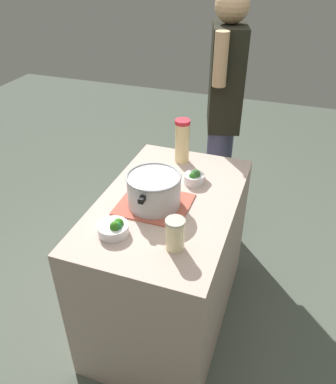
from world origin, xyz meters
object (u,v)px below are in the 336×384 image
broccoli_bowl_back (114,228)px  cooking_pot (154,190)px  lemonade_pitcher (182,141)px  broccoli_bowl_front (194,178)px  broccoli_bowl_center (154,171)px  person_cook (223,117)px  mason_jar (175,234)px

broccoli_bowl_back → cooking_pot: bearing=-18.3°
lemonade_pitcher → broccoli_bowl_front: 0.27m
broccoli_bowl_center → person_cook: bearing=-17.6°
person_cook → broccoli_bowl_back: bearing=170.2°
mason_jar → broccoli_bowl_back: size_ratio=1.06×
broccoli_bowl_front → person_cook: bearing=0.4°
mason_jar → broccoli_bowl_back: mason_jar is taller
mason_jar → person_cook: 1.21m
broccoli_bowl_center → person_cook: 0.74m
mason_jar → broccoli_bowl_center: bearing=29.8°
broccoli_bowl_front → broccoli_bowl_back: bearing=157.7°
lemonade_pitcher → mason_jar: size_ratio=1.76×
broccoli_bowl_center → broccoli_bowl_back: 0.52m
broccoli_bowl_front → person_cook: (0.69, 0.00, 0.07)m
broccoli_bowl_front → broccoli_bowl_back: 0.57m
cooking_pot → broccoli_bowl_center: cooking_pot is taller
mason_jar → broccoli_bowl_front: size_ratio=1.35×
cooking_pot → broccoli_bowl_back: size_ratio=2.41×
broccoli_bowl_center → broccoli_bowl_front: bearing=-88.3°
broccoli_bowl_back → person_cook: size_ratio=0.08×
broccoli_bowl_center → person_cook: (0.70, -0.22, 0.07)m
cooking_pot → broccoli_bowl_front: size_ratio=3.06×
mason_jar → person_cook: size_ratio=0.08×
broccoli_bowl_back → person_cook: bearing=-9.8°
lemonade_pitcher → person_cook: (0.48, -0.13, -0.03)m
broccoli_bowl_front → broccoli_bowl_center: broccoli_bowl_front is taller
mason_jar → person_cook: bearing=3.4°
mason_jar → broccoli_bowl_center: (0.51, 0.29, -0.04)m
mason_jar → broccoli_bowl_front: bearing=7.3°
lemonade_pitcher → broccoli_bowl_front: lemonade_pitcher is taller
cooking_pot → broccoli_bowl_front: bearing=-26.2°
cooking_pot → person_cook: bearing=-7.4°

